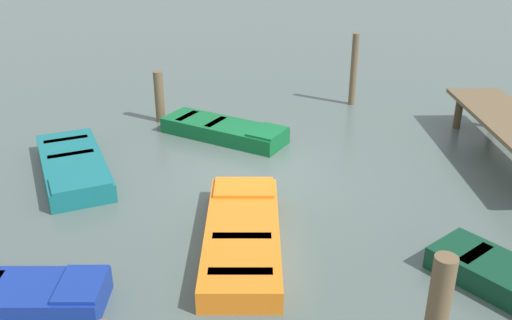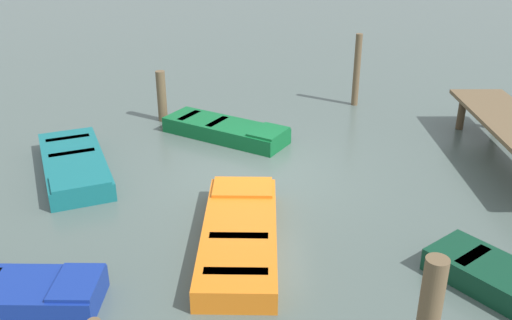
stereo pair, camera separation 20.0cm
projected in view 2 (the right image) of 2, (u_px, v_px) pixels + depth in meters
name	position (u px, v px, depth m)	size (l,w,h in m)	color
ground_plane	(256.00, 174.00, 13.01)	(80.00, 80.00, 0.00)	#4C5B56
rowboat_green	(226.00, 130.00, 14.89)	(2.71, 3.39, 0.46)	#0F602D
rowboat_orange	(240.00, 235.00, 10.26)	(3.84, 1.52, 0.46)	orange
rowboat_teal	(74.00, 165.00, 12.95)	(3.72, 2.44, 0.46)	#14666B
rowboat_blue	(4.00, 293.00, 8.74)	(1.18, 3.06, 0.46)	navy
mooring_piling_center	(357.00, 70.00, 16.92)	(0.20, 0.20, 2.16)	brown
mooring_piling_far_right	(162.00, 96.00, 15.85)	(0.26, 0.26, 1.43)	brown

